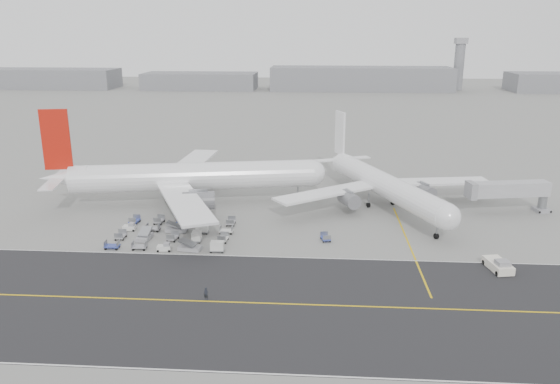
# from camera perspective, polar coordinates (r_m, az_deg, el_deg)

# --- Properties ---
(ground) EXTENTS (700.00, 700.00, 0.00)m
(ground) POSITION_cam_1_polar(r_m,az_deg,el_deg) (92.58, -4.93, -6.13)
(ground) COLOR gray
(ground) RESTS_ON ground
(taxiway) EXTENTS (220.00, 59.00, 0.03)m
(taxiway) POSITION_cam_1_polar(r_m,az_deg,el_deg) (75.81, -3.18, -11.48)
(taxiway) COLOR #28292B
(taxiway) RESTS_ON ground
(horizon_buildings) EXTENTS (520.00, 28.00, 28.00)m
(horizon_buildings) POSITION_cam_1_polar(r_m,az_deg,el_deg) (346.58, 6.69, 10.54)
(horizon_buildings) COLOR gray
(horizon_buildings) RESTS_ON ground
(control_tower) EXTENTS (7.00, 7.00, 31.25)m
(control_tower) POSITION_cam_1_polar(r_m,az_deg,el_deg) (360.39, 18.21, 12.67)
(control_tower) COLOR gray
(control_tower) RESTS_ON ground
(airliner_a) EXTENTS (59.24, 58.10, 20.60)m
(airliner_a) POSITION_cam_1_polar(r_m,az_deg,el_deg) (116.87, -9.71, 1.60)
(airliner_a) COLOR white
(airliner_a) RESTS_ON ground
(airliner_b) EXTENTS (45.93, 46.95, 17.09)m
(airliner_b) POSITION_cam_1_polar(r_m,az_deg,el_deg) (115.42, 10.65, 0.85)
(airliner_b) COLOR white
(airliner_b) RESTS_ON ground
(pushback_tug) EXTENTS (3.63, 7.36, 2.07)m
(pushback_tug) POSITION_cam_1_polar(r_m,az_deg,el_deg) (91.23, 21.86, -7.11)
(pushback_tug) COLOR white
(pushback_tug) RESTS_ON ground
(jet_bridge) EXTENTS (17.89, 6.35, 6.67)m
(jet_bridge) POSITION_cam_1_polar(r_m,az_deg,el_deg) (118.74, 22.83, 0.11)
(jet_bridge) COLOR gray
(jet_bridge) RESTS_ON ground
(gse_cluster) EXTENTS (26.47, 21.45, 1.88)m
(gse_cluster) POSITION_cam_1_polar(r_m,az_deg,el_deg) (100.33, -10.99, -4.55)
(gse_cluster) COLOR gray
(gse_cluster) RESTS_ON ground
(stray_dolly) EXTENTS (1.90, 2.57, 1.43)m
(stray_dolly) POSITION_cam_1_polar(r_m,az_deg,el_deg) (96.78, 4.78, -5.10)
(stray_dolly) COLOR silver
(stray_dolly) RESTS_ON ground
(ground_crew_a) EXTENTS (0.77, 0.61, 1.85)m
(ground_crew_a) POSITION_cam_1_polar(r_m,az_deg,el_deg) (76.69, -7.74, -10.50)
(ground_crew_a) COLOR black
(ground_crew_a) RESTS_ON ground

